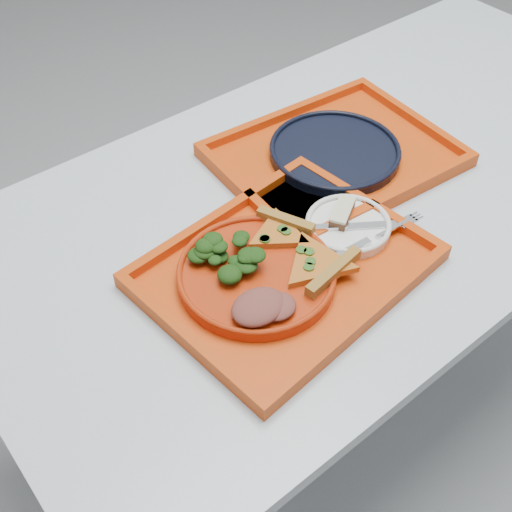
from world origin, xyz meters
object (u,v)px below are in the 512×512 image
object	(u,v)px
tray_far	(334,158)
dinner_plate	(256,276)
navy_plate	(335,153)
dessert_bar	(342,213)
tray_main	(286,270)

from	to	relation	value
tray_far	dinner_plate	world-z (taller)	dinner_plate
navy_plate	dessert_bar	distance (m)	0.20
tray_main	tray_far	world-z (taller)	same
tray_main	dinner_plate	bearing A→B (deg)	164.29
tray_main	tray_far	size ratio (longest dim) A/B	1.00
navy_plate	dessert_bar	xyz separation A→B (m)	(-0.13, -0.15, 0.02)
tray_main	dessert_bar	world-z (taller)	dessert_bar
tray_main	navy_plate	size ratio (longest dim) A/B	1.73
dinner_plate	tray_main	bearing A→B (deg)	-10.30
dinner_plate	dessert_bar	xyz separation A→B (m)	(0.20, 0.01, 0.02)
tray_far	dessert_bar	world-z (taller)	dessert_bar
tray_main	navy_plate	world-z (taller)	navy_plate
tray_far	tray_main	bearing A→B (deg)	-143.65
tray_far	navy_plate	size ratio (longest dim) A/B	1.73
dinner_plate	navy_plate	distance (m)	0.37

